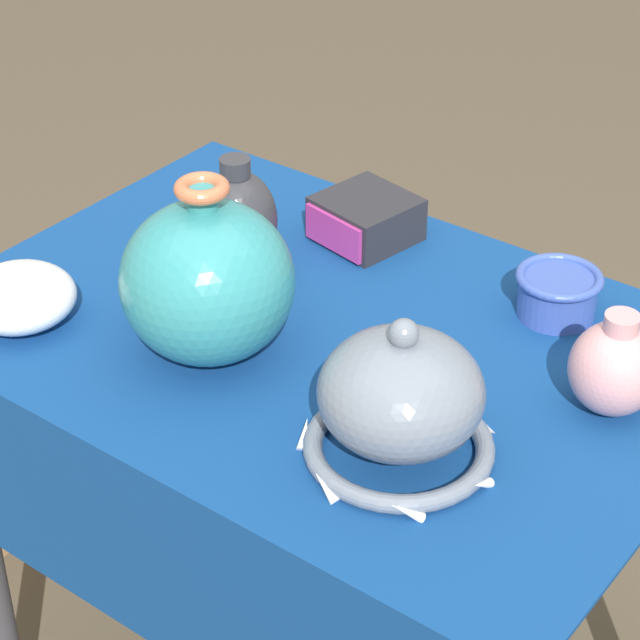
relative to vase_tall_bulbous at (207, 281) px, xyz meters
name	(u,v)px	position (x,y,z in m)	size (l,w,h in m)	color
display_table	(318,399)	(0.09, 0.10, -0.20)	(0.97, 0.67, 0.75)	#38383D
vase_tall_bulbous	(207,281)	(0.00, 0.00, 0.00)	(0.21, 0.21, 0.24)	teal
vase_dome_bell	(401,402)	(0.30, -0.03, -0.03)	(0.22, 0.23, 0.18)	slate
mosaic_tile_box	(365,219)	(-0.01, 0.34, -0.07)	(0.14, 0.15, 0.06)	#232328
jar_round_charcoal	(237,218)	(-0.11, 0.18, -0.03)	(0.11, 0.11, 0.16)	#2D2D33
bowl_shallow_porcelain	(19,297)	(-0.24, -0.10, -0.07)	(0.15, 0.15, 0.07)	white
cup_wide_cobalt	(558,292)	(0.30, 0.33, -0.07)	(0.11, 0.11, 0.06)	#3851A8
jar_round_rose	(615,367)	(0.45, 0.19, -0.04)	(0.11, 0.11, 0.13)	#D19399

